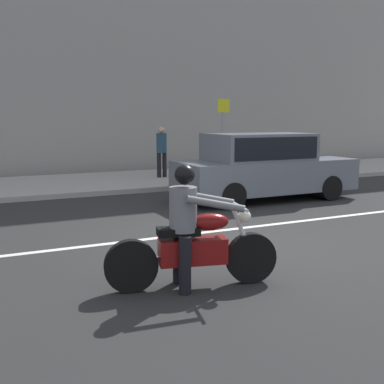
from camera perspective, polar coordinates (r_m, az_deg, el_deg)
The scene contains 7 objects.
ground_plane at distance 8.07m, azimuth 4.95°, elevation -6.23°, with size 80.00×80.00×0.00m, color #262626.
sidewalk_slab at distance 15.36m, azimuth -10.41°, elevation 1.19°, with size 40.00×4.40×0.14m, color #99968E.
lane_marking_stripe at distance 9.17m, azimuth 5.94°, elevation -4.36°, with size 18.00×0.14×0.01m, color silver.
motorcycle_with_rider_gray at distance 5.87m, azimuth -0.03°, elevation -5.57°, with size 2.16×0.81×1.55m.
parked_sedan_slate_gray at distance 12.27m, azimuth 8.56°, elevation 3.14°, with size 4.69×1.82×1.72m.
street_sign_post at distance 16.16m, azimuth 3.76°, elevation 7.57°, with size 0.44×0.08×2.62m.
pedestrian_bystander at distance 15.74m, azimuth -3.69°, elevation 5.32°, with size 0.34×0.34×1.67m.
Camera 1 is at (-3.98, -6.69, 2.11)m, focal length 44.15 mm.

